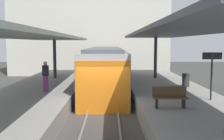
{
  "coord_description": "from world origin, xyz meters",
  "views": [
    {
      "loc": [
        0.32,
        -12.5,
        3.62
      ],
      "look_at": [
        0.5,
        5.67,
        1.81
      ],
      "focal_mm": 43.05,
      "sensor_mm": 36.0,
      "label": 1
    }
  ],
  "objects_px": {
    "litter_bin": "(186,80)",
    "passenger_near_bench": "(46,76)",
    "commuter_train": "(105,68)",
    "platform_bench": "(170,97)",
    "platform_sign": "(212,65)"
  },
  "relations": [
    {
      "from": "litter_bin",
      "to": "passenger_near_bench",
      "type": "relative_size",
      "value": 0.48
    },
    {
      "from": "passenger_near_bench",
      "to": "litter_bin",
      "type": "bearing_deg",
      "value": 11.66
    },
    {
      "from": "platform_bench",
      "to": "platform_sign",
      "type": "xyz_separation_m",
      "value": [
        2.26,
        1.52,
        1.16
      ]
    },
    {
      "from": "commuter_train",
      "to": "passenger_near_bench",
      "type": "relative_size",
      "value": 9.03
    },
    {
      "from": "platform_bench",
      "to": "passenger_near_bench",
      "type": "relative_size",
      "value": 0.84
    },
    {
      "from": "commuter_train",
      "to": "platform_bench",
      "type": "relative_size",
      "value": 10.7
    },
    {
      "from": "litter_bin",
      "to": "passenger_near_bench",
      "type": "height_order",
      "value": "passenger_near_bench"
    },
    {
      "from": "commuter_train",
      "to": "platform_bench",
      "type": "height_order",
      "value": "commuter_train"
    },
    {
      "from": "commuter_train",
      "to": "platform_sign",
      "type": "xyz_separation_m",
      "value": [
        5.04,
        -7.92,
        0.9
      ]
    },
    {
      "from": "platform_sign",
      "to": "litter_bin",
      "type": "bearing_deg",
      "value": 91.31
    },
    {
      "from": "litter_bin",
      "to": "passenger_near_bench",
      "type": "distance_m",
      "value": 8.27
    },
    {
      "from": "litter_bin",
      "to": "commuter_train",
      "type": "bearing_deg",
      "value": 140.41
    },
    {
      "from": "litter_bin",
      "to": "passenger_near_bench",
      "type": "xyz_separation_m",
      "value": [
        -8.08,
        -1.67,
        0.46
      ]
    },
    {
      "from": "platform_sign",
      "to": "passenger_near_bench",
      "type": "bearing_deg",
      "value": 165.23
    },
    {
      "from": "commuter_train",
      "to": "litter_bin",
      "type": "xyz_separation_m",
      "value": [
        4.95,
        -4.1,
        -0.33
      ]
    }
  ]
}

